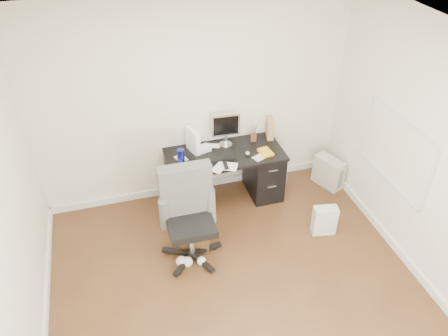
# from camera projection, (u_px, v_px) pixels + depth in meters

# --- Properties ---
(ground) EXTENTS (4.00, 4.00, 0.00)m
(ground) POSITION_uv_depth(u_px,v_px,m) (241.00, 299.00, 4.66)
(ground) COLOR #472B17
(ground) RESTS_ON ground
(room_shell) EXTENTS (4.02, 4.02, 2.71)m
(room_shell) POSITION_uv_depth(u_px,v_px,m) (248.00, 172.00, 3.72)
(room_shell) COLOR white
(room_shell) RESTS_ON ground
(desk) EXTENTS (1.50, 0.70, 0.75)m
(desk) POSITION_uv_depth(u_px,v_px,m) (225.00, 175.00, 5.78)
(desk) COLOR black
(desk) RESTS_ON ground
(loose_papers) EXTENTS (1.10, 0.60, 0.00)m
(loose_papers) POSITION_uv_depth(u_px,v_px,m) (211.00, 158.00, 5.49)
(loose_papers) COLOR white
(loose_papers) RESTS_ON desk
(lcd_monitor) EXTENTS (0.38, 0.23, 0.46)m
(lcd_monitor) POSITION_uv_depth(u_px,v_px,m) (226.00, 130.00, 5.59)
(lcd_monitor) COLOR silver
(lcd_monitor) RESTS_ON desk
(keyboard) EXTENTS (0.50, 0.19, 0.03)m
(keyboard) POSITION_uv_depth(u_px,v_px,m) (214.00, 158.00, 5.47)
(keyboard) COLOR black
(keyboard) RESTS_ON desk
(computer_mouse) EXTENTS (0.08, 0.08, 0.07)m
(computer_mouse) POSITION_uv_depth(u_px,v_px,m) (248.00, 153.00, 5.51)
(computer_mouse) COLOR silver
(computer_mouse) RESTS_ON desk
(travel_mug) EXTENTS (0.12, 0.12, 0.21)m
(travel_mug) POSITION_uv_depth(u_px,v_px,m) (181.00, 157.00, 5.33)
(travel_mug) COLOR #151D95
(travel_mug) RESTS_ON desk
(white_binder) EXTENTS (0.20, 0.30, 0.32)m
(white_binder) POSITION_uv_depth(u_px,v_px,m) (193.00, 141.00, 5.51)
(white_binder) COLOR white
(white_binder) RESTS_ON desk
(magazine_file) EXTENTS (0.16, 0.24, 0.26)m
(magazine_file) POSITION_uv_depth(u_px,v_px,m) (270.00, 128.00, 5.82)
(magazine_file) COLOR #A2844E
(magazine_file) RESTS_ON desk
(pen_cup) EXTENTS (0.12, 0.12, 0.23)m
(pen_cup) POSITION_uv_depth(u_px,v_px,m) (254.00, 133.00, 5.75)
(pen_cup) COLOR #572D19
(pen_cup) RESTS_ON desk
(yellow_book) EXTENTS (0.18, 0.22, 0.03)m
(yellow_book) POSITION_uv_depth(u_px,v_px,m) (266.00, 152.00, 5.57)
(yellow_book) COLOR yellow
(yellow_book) RESTS_ON desk
(paper_remote) EXTENTS (0.31, 0.28, 0.02)m
(paper_remote) POSITION_uv_depth(u_px,v_px,m) (227.00, 166.00, 5.34)
(paper_remote) COLOR white
(paper_remote) RESTS_ON desk
(office_chair) EXTENTS (0.68, 0.68, 1.18)m
(office_chair) POSITION_uv_depth(u_px,v_px,m) (190.00, 219.00, 4.80)
(office_chair) COLOR #4D4F4D
(office_chair) RESTS_ON ground
(pc_tower) EXTENTS (0.34, 0.47, 0.43)m
(pc_tower) POSITION_uv_depth(u_px,v_px,m) (328.00, 172.00, 6.14)
(pc_tower) COLOR #AEAA9D
(pc_tower) RESTS_ON ground
(shopping_bag) EXTENTS (0.32, 0.25, 0.39)m
(shopping_bag) POSITION_uv_depth(u_px,v_px,m) (324.00, 220.00, 5.37)
(shopping_bag) COLOR silver
(shopping_bag) RESTS_ON ground
(wicker_basket) EXTENTS (0.48, 0.48, 0.36)m
(wicker_basket) POSITION_uv_depth(u_px,v_px,m) (196.00, 230.00, 5.25)
(wicker_basket) COLOR #463015
(wicker_basket) RESTS_ON ground
(desk_printer) EXTENTS (0.39, 0.35, 0.19)m
(desk_printer) POSITION_uv_depth(u_px,v_px,m) (273.00, 176.00, 6.26)
(desk_printer) COLOR slate
(desk_printer) RESTS_ON ground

